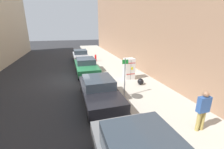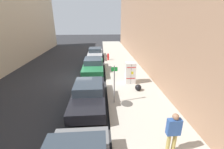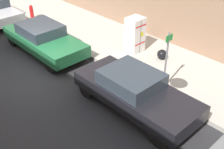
{
  "view_description": "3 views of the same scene",
  "coord_description": "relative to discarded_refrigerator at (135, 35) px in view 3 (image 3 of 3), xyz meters",
  "views": [
    {
      "loc": [
        0.27,
        12.36,
        4.2
      ],
      "look_at": [
        -2.54,
        2.87,
        1.04
      ],
      "focal_mm": 24.0,
      "sensor_mm": 36.0,
      "label": 1
    },
    {
      "loc": [
        -2.07,
        12.61,
        4.96
      ],
      "look_at": [
        -2.76,
        3.1,
        1.42
      ],
      "focal_mm": 24.0,
      "sensor_mm": 36.0,
      "label": 2
    },
    {
      "loc": [
        4.79,
        9.8,
        6.47
      ],
      "look_at": [
        -0.94,
        3.72,
        1.18
      ],
      "focal_mm": 45.0,
      "sensor_mm": 36.0,
      "label": 3
    }
  ],
  "objects": [
    {
      "name": "discarded_refrigerator",
      "position": [
        0.0,
        0.0,
        0.0
      ],
      "size": [
        0.77,
        0.71,
        1.69
      ],
      "color": "white",
      "rests_on": "sidewalk_slab"
    },
    {
      "name": "fire_hydrant",
      "position": [
        1.37,
        -7.24,
        -0.42
      ],
      "size": [
        0.22,
        0.22,
        0.83
      ],
      "color": "red",
      "rests_on": "sidewalk_slab"
    },
    {
      "name": "trash_bag",
      "position": [
        -0.33,
        1.41,
        -0.62
      ],
      "size": [
        0.45,
        0.45,
        0.45
      ],
      "primitive_type": "sphere",
      "color": "black",
      "rests_on": "sidewalk_slab"
    },
    {
      "name": "parked_sedan_dark",
      "position": [
        3.03,
        2.8,
        -0.28
      ],
      "size": [
        1.88,
        4.66,
        1.41
      ],
      "color": "black",
      "rests_on": "ground"
    },
    {
      "name": "ground_plane",
      "position": [
        4.29,
        -1.72,
        -1.01
      ],
      "size": [
        80.0,
        80.0,
        0.0
      ],
      "primitive_type": "plane",
      "color": "#28282B"
    },
    {
      "name": "manhole_cover",
      "position": [
        0.75,
        3.14,
        -0.83
      ],
      "size": [
        0.7,
        0.7,
        0.02
      ],
      "primitive_type": "cylinder",
      "color": "#47443F",
      "rests_on": "sidewalk_slab"
    },
    {
      "name": "sidewalk_slab",
      "position": [
        -0.05,
        -1.72,
        -0.93
      ],
      "size": [
        3.85,
        44.0,
        0.17
      ],
      "primitive_type": "cube",
      "color": "#B2ADA0",
      "rests_on": "ground"
    },
    {
      "name": "parked_sedan_green",
      "position": [
        3.03,
        -3.16,
        -0.29
      ],
      "size": [
        1.88,
        4.78,
        1.39
      ],
      "color": "#1E6038",
      "rests_on": "ground"
    },
    {
      "name": "street_sign_post",
      "position": [
        1.51,
        2.93,
        0.48
      ],
      "size": [
        0.36,
        0.07,
        2.35
      ],
      "color": "slate",
      "rests_on": "sidewalk_slab"
    }
  ]
}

